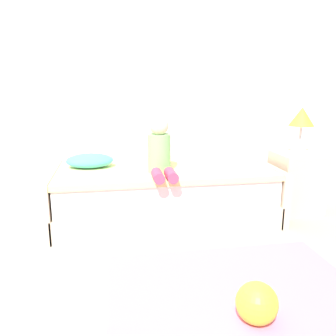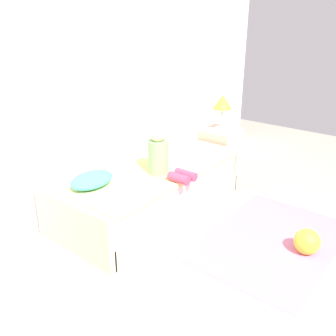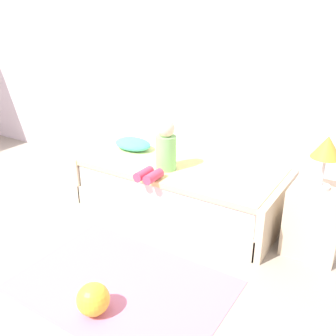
{
  "view_description": "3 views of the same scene",
  "coord_description": "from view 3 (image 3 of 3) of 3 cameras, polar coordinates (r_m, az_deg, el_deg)",
  "views": [
    {
      "loc": [
        0.12,
        -1.19,
        1.28
      ],
      "look_at": [
        0.6,
        1.75,
        0.55
      ],
      "focal_mm": 37.35,
      "sensor_mm": 36.0,
      "label": 1
    },
    {
      "loc": [
        -2.1,
        -0.42,
        1.99
      ],
      "look_at": [
        0.6,
        1.75,
        0.55
      ],
      "focal_mm": 40.01,
      "sensor_mm": 36.0,
      "label": 2
    },
    {
      "loc": [
        2.39,
        -1.06,
        1.95
      ],
      "look_at": [
        0.6,
        1.75,
        0.55
      ],
      "focal_mm": 40.17,
      "sensor_mm": 36.0,
      "label": 3
    }
  ],
  "objects": [
    {
      "name": "wall_rear",
      "position": [
        4.4,
        -0.75,
        16.27
      ],
      "size": [
        7.2,
        0.1,
        2.9
      ],
      "primitive_type": "cube",
      "color": "white",
      "rests_on": "ground"
    },
    {
      "name": "bed",
      "position": [
        3.93,
        1.95,
        -2.9
      ],
      "size": [
        2.11,
        1.0,
        0.5
      ],
      "color": "beige",
      "rests_on": "ground"
    },
    {
      "name": "nightstand",
      "position": [
        3.46,
        21.34,
        -7.34
      ],
      "size": [
        0.44,
        0.44,
        0.6
      ],
      "primitive_type": "cube",
      "color": "beige",
      "rests_on": "ground"
    },
    {
      "name": "table_lamp",
      "position": [
        3.21,
        22.94,
        2.57
      ],
      "size": [
        0.24,
        0.24,
        0.45
      ],
      "color": "silver",
      "rests_on": "nightstand"
    },
    {
      "name": "child_figure",
      "position": [
        3.6,
        -0.72,
        2.6
      ],
      "size": [
        0.2,
        0.51,
        0.5
      ],
      "color": "#7FC672",
      "rests_on": "bed"
    },
    {
      "name": "pillow",
      "position": [
        4.24,
        -5.35,
        3.66
      ],
      "size": [
        0.44,
        0.3,
        0.13
      ],
      "primitive_type": "ellipsoid",
      "color": "#4CCCBC",
      "rests_on": "bed"
    },
    {
      "name": "toy_ball",
      "position": [
        2.78,
        -11.28,
        -18.93
      ],
      "size": [
        0.23,
        0.23,
        0.23
      ],
      "primitive_type": "sphere",
      "color": "yellow",
      "rests_on": "ground"
    },
    {
      "name": "area_rug",
      "position": [
        3.04,
        -6.96,
        -17.2
      ],
      "size": [
        1.6,
        1.1,
        0.01
      ],
      "primitive_type": "cube",
      "color": "pink",
      "rests_on": "ground"
    }
  ]
}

